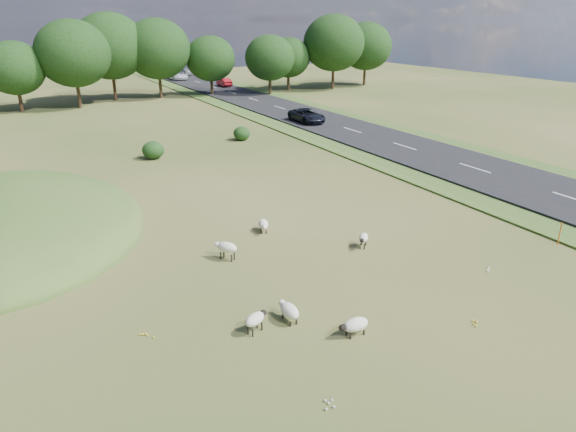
{
  "coord_description": "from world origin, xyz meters",
  "views": [
    {
      "loc": [
        -9.81,
        -18.16,
        10.64
      ],
      "look_at": [
        2.0,
        4.0,
        1.0
      ],
      "focal_mm": 32.0,
      "sensor_mm": 36.0,
      "label": 1
    }
  ],
  "objects_px": {
    "sheep_4": "(227,247)",
    "car_2": "(224,82)",
    "sheep_5": "(363,238)",
    "sheep_0": "(289,310)",
    "marker_post": "(560,233)",
    "car_1": "(185,72)",
    "car_0": "(178,75)",
    "sheep_3": "(355,325)",
    "sheep_2": "(263,224)",
    "car_3": "(307,115)",
    "sheep_1": "(255,319)"
  },
  "relations": [
    {
      "from": "sheep_1",
      "to": "marker_post",
      "type": "bearing_deg",
      "value": -25.78
    },
    {
      "from": "marker_post",
      "to": "sheep_2",
      "type": "distance_m",
      "value": 15.06
    },
    {
      "from": "sheep_0",
      "to": "sheep_2",
      "type": "distance_m",
      "value": 8.8
    },
    {
      "from": "marker_post",
      "to": "sheep_1",
      "type": "xyz_separation_m",
      "value": [
        -16.76,
        0.11,
        -0.06
      ]
    },
    {
      "from": "marker_post",
      "to": "car_1",
      "type": "height_order",
      "value": "car_1"
    },
    {
      "from": "car_3",
      "to": "marker_post",
      "type": "bearing_deg",
      "value": -97.98
    },
    {
      "from": "marker_post",
      "to": "car_2",
      "type": "height_order",
      "value": "car_2"
    },
    {
      "from": "sheep_3",
      "to": "sheep_4",
      "type": "height_order",
      "value": "sheep_4"
    },
    {
      "from": "sheep_2",
      "to": "car_1",
      "type": "xyz_separation_m",
      "value": [
        20.95,
        80.11,
        0.44
      ]
    },
    {
      "from": "sheep_5",
      "to": "sheep_2",
      "type": "bearing_deg",
      "value": -94.54
    },
    {
      "from": "sheep_0",
      "to": "car_2",
      "type": "bearing_deg",
      "value": -20.81
    },
    {
      "from": "sheep_1",
      "to": "car_0",
      "type": "relative_size",
      "value": 0.2
    },
    {
      "from": "car_0",
      "to": "sheep_2",
      "type": "bearing_deg",
      "value": -103.28
    },
    {
      "from": "car_1",
      "to": "car_3",
      "type": "xyz_separation_m",
      "value": [
        -3.8,
        -55.05,
        0.1
      ]
    },
    {
      "from": "marker_post",
      "to": "sheep_5",
      "type": "bearing_deg",
      "value": 154.06
    },
    {
      "from": "sheep_0",
      "to": "car_0",
      "type": "xyz_separation_m",
      "value": [
        20.04,
        80.95,
        0.56
      ]
    },
    {
      "from": "sheep_4",
      "to": "car_2",
      "type": "distance_m",
      "value": 65.8
    },
    {
      "from": "sheep_2",
      "to": "car_0",
      "type": "bearing_deg",
      "value": -173.89
    },
    {
      "from": "marker_post",
      "to": "car_0",
      "type": "xyz_separation_m",
      "value": [
        4.7,
        81.13,
        0.42
      ]
    },
    {
      "from": "sheep_0",
      "to": "car_2",
      "type": "distance_m",
      "value": 71.45
    },
    {
      "from": "sheep_2",
      "to": "car_0",
      "type": "relative_size",
      "value": 0.22
    },
    {
      "from": "marker_post",
      "to": "car_3",
      "type": "height_order",
      "value": "car_3"
    },
    {
      "from": "sheep_1",
      "to": "sheep_5",
      "type": "distance_m",
      "value": 8.91
    },
    {
      "from": "car_2",
      "to": "sheep_5",
      "type": "bearing_deg",
      "value": 74.58
    },
    {
      "from": "sheep_5",
      "to": "car_2",
      "type": "distance_m",
      "value": 65.56
    },
    {
      "from": "sheep_3",
      "to": "car_2",
      "type": "xyz_separation_m",
      "value": [
        22.22,
        69.31,
        0.47
      ]
    },
    {
      "from": "marker_post",
      "to": "sheep_4",
      "type": "height_order",
      "value": "marker_post"
    },
    {
      "from": "car_0",
      "to": "car_2",
      "type": "distance_m",
      "value": 14.12
    },
    {
      "from": "marker_post",
      "to": "sheep_5",
      "type": "distance_m",
      "value": 9.92
    },
    {
      "from": "marker_post",
      "to": "sheep_2",
      "type": "relative_size",
      "value": 0.99
    },
    {
      "from": "marker_post",
      "to": "sheep_3",
      "type": "bearing_deg",
      "value": -172.65
    },
    {
      "from": "car_1",
      "to": "car_3",
      "type": "relative_size",
      "value": 0.83
    },
    {
      "from": "sheep_2",
      "to": "car_2",
      "type": "bearing_deg",
      "value": 179.86
    },
    {
      "from": "marker_post",
      "to": "car_1",
      "type": "distance_m",
      "value": 89.0
    },
    {
      "from": "marker_post",
      "to": "sheep_0",
      "type": "height_order",
      "value": "marker_post"
    },
    {
      "from": "sheep_5",
      "to": "car_0",
      "type": "distance_m",
      "value": 77.99
    },
    {
      "from": "marker_post",
      "to": "sheep_5",
      "type": "relative_size",
      "value": 1.29
    },
    {
      "from": "sheep_2",
      "to": "car_1",
      "type": "distance_m",
      "value": 82.8
    },
    {
      "from": "car_1",
      "to": "car_2",
      "type": "distance_m",
      "value": 21.05
    },
    {
      "from": "sheep_0",
      "to": "car_1",
      "type": "height_order",
      "value": "car_1"
    },
    {
      "from": "car_1",
      "to": "car_0",
      "type": "bearing_deg",
      "value": 63.01
    },
    {
      "from": "sheep_2",
      "to": "sheep_3",
      "type": "distance_m",
      "value": 10.33
    },
    {
      "from": "sheep_2",
      "to": "car_2",
      "type": "height_order",
      "value": "car_2"
    },
    {
      "from": "sheep_0",
      "to": "sheep_3",
      "type": "distance_m",
      "value": 2.54
    },
    {
      "from": "sheep_0",
      "to": "car_0",
      "type": "bearing_deg",
      "value": -15.22
    },
    {
      "from": "sheep_0",
      "to": "sheep_3",
      "type": "bearing_deg",
      "value": -141.44
    },
    {
      "from": "sheep_4",
      "to": "car_1",
      "type": "relative_size",
      "value": 0.29
    },
    {
      "from": "sheep_0",
      "to": "sheep_4",
      "type": "relative_size",
      "value": 1.03
    },
    {
      "from": "sheep_4",
      "to": "car_0",
      "type": "xyz_separation_m",
      "value": [
        20.13,
        74.88,
        0.4
      ]
    },
    {
      "from": "car_2",
      "to": "sheep_3",
      "type": "bearing_deg",
      "value": 72.23
    }
  ]
}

